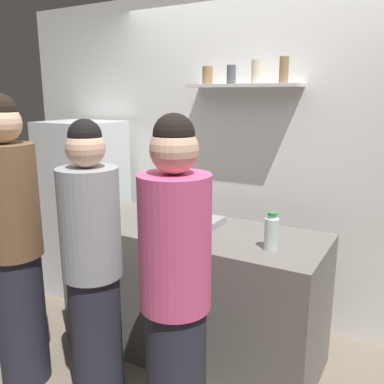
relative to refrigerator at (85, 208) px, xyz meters
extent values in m
cube|color=white|center=(1.56, 0.40, 0.51)|extent=(4.80, 0.10, 2.60)
cube|color=silver|center=(1.43, 0.24, 1.08)|extent=(0.86, 0.22, 0.02)
cylinder|color=olive|center=(1.13, 0.24, 1.16)|extent=(0.08, 0.08, 0.13)
cylinder|color=#4C4C51|center=(1.33, 0.24, 1.16)|extent=(0.07, 0.07, 0.14)
cylinder|color=beige|center=(1.53, 0.24, 1.17)|extent=(0.08, 0.08, 0.17)
cylinder|color=olive|center=(1.73, 0.24, 1.18)|extent=(0.06, 0.06, 0.18)
cube|color=silver|center=(0.00, 0.00, 0.00)|extent=(0.64, 0.56, 1.58)
cylinder|color=#99999E|center=(0.18, -0.30, 0.08)|extent=(0.02, 0.02, 0.45)
cube|color=#66605B|center=(1.34, -0.36, -0.33)|extent=(1.78, 0.71, 0.92)
cube|color=gray|center=(1.32, -0.27, 0.16)|extent=(0.34, 0.24, 0.05)
cylinder|color=#B2B2B7|center=(1.02, -0.30, 0.19)|extent=(0.10, 0.10, 0.12)
cylinder|color=silver|center=(1.02, -0.30, 0.25)|extent=(0.02, 0.03, 0.15)
cylinder|color=silver|center=(1.00, -0.30, 0.25)|extent=(0.01, 0.03, 0.16)
cylinder|color=silver|center=(1.02, -0.29, 0.25)|extent=(0.03, 0.01, 0.16)
cylinder|color=silver|center=(1.00, -0.29, 0.25)|extent=(0.02, 0.04, 0.17)
cylinder|color=silver|center=(1.02, -0.33, 0.26)|extent=(0.05, 0.01, 0.18)
cylinder|color=silver|center=(1.01, -0.29, 0.26)|extent=(0.02, 0.02, 0.19)
cylinder|color=silver|center=(1.03, -0.33, 0.25)|extent=(0.03, 0.02, 0.16)
cylinder|color=#472814|center=(1.51, -0.58, 0.23)|extent=(0.07, 0.07, 0.18)
cylinder|color=#472814|center=(1.51, -0.58, 0.35)|extent=(0.03, 0.03, 0.07)
cylinder|color=maroon|center=(1.51, -0.58, 0.40)|extent=(0.03, 0.03, 0.02)
cylinder|color=black|center=(0.84, -0.62, 0.24)|extent=(0.07, 0.07, 0.21)
cylinder|color=black|center=(0.84, -0.62, 0.38)|extent=(0.03, 0.03, 0.08)
cylinder|color=gold|center=(0.84, -0.62, 0.43)|extent=(0.03, 0.03, 0.02)
cylinder|color=silver|center=(1.93, -0.47, 0.23)|extent=(0.08, 0.08, 0.19)
cylinder|color=silver|center=(1.93, -0.47, 0.33)|extent=(0.05, 0.05, 0.02)
cylinder|color=#268C3F|center=(1.93, -0.47, 0.35)|extent=(0.05, 0.05, 0.02)
cylinder|color=#262633|center=(1.07, -1.04, -0.39)|extent=(0.30, 0.30, 0.79)
cylinder|color=gray|center=(1.07, -1.04, 0.32)|extent=(0.34, 0.34, 0.63)
sphere|color=#D8AD8C|center=(1.07, -1.04, 0.73)|extent=(0.21, 0.21, 0.21)
sphere|color=black|center=(1.07, -1.04, 0.80)|extent=(0.18, 0.18, 0.18)
cylinder|color=#262633|center=(1.69, -1.13, -0.38)|extent=(0.30, 0.30, 0.81)
cylinder|color=#D14C7F|center=(1.69, -1.13, 0.35)|extent=(0.34, 0.34, 0.64)
sphere|color=#D8AD8C|center=(1.69, -1.13, 0.78)|extent=(0.22, 0.22, 0.22)
sphere|color=black|center=(1.69, -1.13, 0.84)|extent=(0.19, 0.19, 0.19)
cylinder|color=#262633|center=(0.56, -1.16, -0.36)|extent=(0.30, 0.30, 0.85)
cylinder|color=brown|center=(0.56, -1.16, 0.40)|extent=(0.34, 0.34, 0.68)
sphere|color=#D8AD8C|center=(0.56, -1.16, 0.86)|extent=(0.23, 0.23, 0.23)
camera|label=1|loc=(2.65, -2.64, 1.01)|focal=38.28mm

